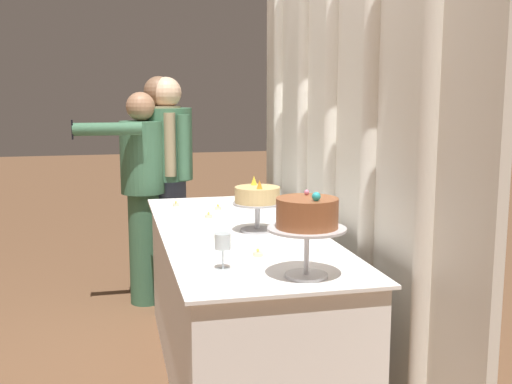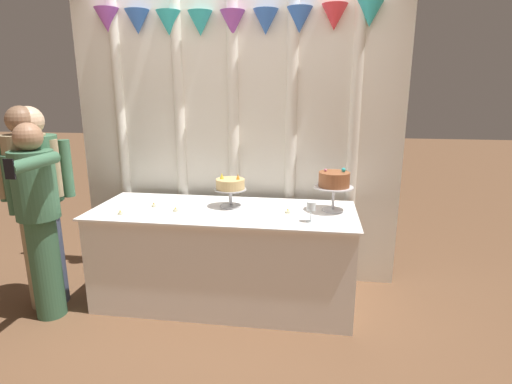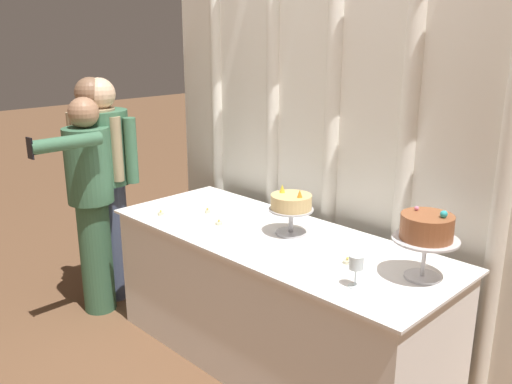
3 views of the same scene
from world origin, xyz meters
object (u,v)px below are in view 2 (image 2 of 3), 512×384
cake_display_nearright (334,182)px  tealight_near_left (154,206)px  guest_man_pink_jacket (40,201)px  tealight_far_left (120,213)px  guest_man_dark_suit (32,200)px  guest_girl_blue_dress (38,214)px  cake_display_nearleft (230,186)px  tealight_near_right (175,210)px  wine_glass (311,207)px  cake_table (224,256)px  tealight_far_right (288,212)px

cake_display_nearright → tealight_near_left: 1.45m
guest_man_pink_jacket → tealight_near_left: bearing=14.7°
guest_man_pink_jacket → cake_display_nearright: bearing=8.1°
tealight_far_left → guest_man_dark_suit: bearing=-177.1°
guest_man_dark_suit → guest_girl_blue_dress: size_ratio=1.07×
cake_display_nearleft → tealight_near_right: bearing=-154.3°
wine_glass → tealight_far_left: wine_glass is taller
guest_man_dark_suit → guest_man_pink_jacket: bearing=64.5°
tealight_near_left → guest_man_dark_suit: size_ratio=0.02×
guest_girl_blue_dress → cake_table: bearing=18.2°
guest_girl_blue_dress → guest_man_pink_jacket: bearing=122.1°
cake_table → tealight_near_right: (-0.36, -0.10, 0.40)m
tealight_far_right → guest_man_dark_suit: (-1.95, -0.26, 0.09)m
cake_table → guest_man_pink_jacket: guest_man_pink_jacket is taller
tealight_near_left → guest_girl_blue_dress: guest_girl_blue_dress is taller
cake_table → guest_man_pink_jacket: 1.51m
tealight_far_left → guest_girl_blue_dress: guest_girl_blue_dress is taller
cake_display_nearleft → wine_glass: 0.71m
guest_man_dark_suit → cake_display_nearright: bearing=9.2°
wine_glass → guest_man_pink_jacket: guest_man_pink_jacket is taller
tealight_near_right → tealight_far_right: (0.87, 0.08, 0.00)m
cake_display_nearleft → tealight_far_left: size_ratio=6.95×
cake_table → guest_girl_blue_dress: bearing=-161.8°
tealight_near_right → tealight_far_left: bearing=-159.9°
tealight_near_right → guest_girl_blue_dress: guest_girl_blue_dress is taller
cake_table → tealight_near_left: bearing=-179.0°
wine_glass → tealight_far_right: 0.27m
cake_display_nearleft → guest_girl_blue_dress: bearing=-159.0°
guest_man_dark_suit → guest_girl_blue_dress: 0.21m
tealight_far_right → guest_man_pink_jacket: (-1.92, -0.21, 0.06)m
guest_man_pink_jacket → tealight_near_right: bearing=6.8°
tealight_near_left → tealight_far_right: tealight_near_left is taller
cake_table → cake_display_nearright: bearing=6.1°
guest_girl_blue_dress → tealight_far_left: bearing=18.1°
tealight_far_right → wine_glass: bearing=-46.5°
cake_display_nearleft → tealight_near_right: (-0.40, -0.19, -0.16)m
wine_glass → cake_display_nearleft: bearing=155.6°
wine_glass → tealight_near_left: bearing=171.2°
wine_glass → guest_man_dark_suit: (-2.12, -0.08, -0.01)m
cake_display_nearright → tealight_near_right: (-1.21, -0.19, -0.22)m
cake_display_nearleft → wine_glass: size_ratio=1.86×
cake_display_nearleft → tealight_near_left: size_ratio=7.36×
wine_glass → guest_man_dark_suit: 2.12m
cake_table → tealight_near_left: tealight_near_left is taller
guest_man_dark_suit → tealight_far_right: bearing=7.6°
cake_display_nearright → guest_man_pink_jacket: size_ratio=0.21×
cake_display_nearright → wine_glass: cake_display_nearright is taller
guest_man_pink_jacket → guest_girl_blue_dress: (0.12, -0.19, -0.04)m
guest_man_pink_jacket → guest_man_dark_suit: size_ratio=1.00×
cake_display_nearright → guest_man_dark_suit: (-2.29, -0.37, -0.14)m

